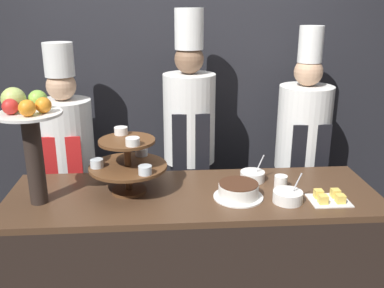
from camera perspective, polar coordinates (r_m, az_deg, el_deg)
The scene contains 12 objects.
wall_back at distance 3.18m, azimuth -1.16°, elevation 8.89°, with size 10.00×0.06×2.80m.
buffet_counter at distance 2.59m, azimuth 0.16°, elevation -15.92°, with size 2.02×0.67×0.93m.
tiered_stand at distance 2.33m, azimuth -8.55°, elevation -2.19°, with size 0.42×0.42×0.34m.
fruit_pedestal at distance 2.26m, azimuth -20.90°, elevation 1.99°, with size 0.32×0.32×0.60m.
cake_round at distance 2.30m, azimuth 6.21°, elevation -6.20°, with size 0.27×0.27×0.08m.
cup_white at distance 2.45m, azimuth 11.75°, elevation -4.98°, with size 0.07×0.07×0.07m.
cake_square_tray at distance 2.37m, azimuth 17.82°, elevation -6.84°, with size 0.20×0.17×0.05m.
serving_bowl_near at distance 2.30m, azimuth 12.64°, elevation -6.85°, with size 0.16×0.16×0.16m.
serving_bowl_far at distance 2.53m, azimuth 8.07°, elevation -4.25°, with size 0.14×0.14×0.16m.
chef_left at distance 3.01m, azimuth -16.20°, elevation -1.63°, with size 0.36×0.36×1.69m.
chef_center_left at distance 2.91m, azimuth -0.36°, elevation 0.79°, with size 0.35×0.35×1.89m.
chef_center_right at distance 3.09m, azimuth 14.46°, elevation -0.38°, with size 0.37×0.37×1.78m.
Camera 1 is at (-0.16, -1.80, 1.93)m, focal length 40.00 mm.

